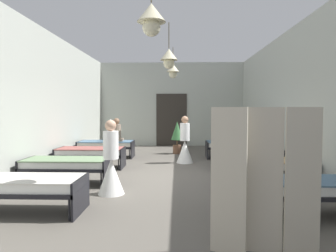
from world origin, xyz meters
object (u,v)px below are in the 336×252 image
at_px(bed_left_row_0, 24,186).
at_px(bed_left_row_1, 67,165).
at_px(nurse_mid_aisle, 185,146).
at_px(bed_right_row_3, 234,145).
at_px(nurse_near_aisle, 111,168).
at_px(privacy_screen, 265,181).
at_px(bed_right_row_0, 301,188).
at_px(bed_right_row_1, 266,166).
at_px(patient_seated_primary, 117,133).
at_px(bed_left_row_3, 106,145).
at_px(bed_left_row_2, 91,153).
at_px(bed_right_row_2, 246,153).
at_px(potted_plant, 177,134).

distance_m(bed_left_row_0, bed_left_row_1, 1.90).
bearing_deg(bed_left_row_1, nurse_mid_aisle, 45.75).
xyz_separation_m(bed_left_row_1, bed_right_row_3, (4.44, 3.80, 0.00)).
height_order(nurse_near_aisle, privacy_screen, privacy_screen).
xyz_separation_m(bed_right_row_0, bed_right_row_1, (0.00, 1.90, 0.00)).
bearing_deg(bed_left_row_1, patient_seated_primary, 84.84).
distance_m(bed_left_row_3, nurse_near_aisle, 4.74).
relative_size(bed_right_row_3, privacy_screen, 1.12).
distance_m(bed_right_row_0, bed_right_row_3, 5.70).
height_order(bed_right_row_1, nurse_mid_aisle, nurse_mid_aisle).
xyz_separation_m(bed_left_row_0, bed_right_row_1, (4.44, 1.90, 0.00)).
height_order(bed_left_row_2, privacy_screen, privacy_screen).
xyz_separation_m(bed_left_row_0, bed_right_row_2, (4.44, 3.80, 0.00)).
relative_size(bed_right_row_0, bed_left_row_2, 1.00).
relative_size(bed_right_row_1, bed_left_row_3, 1.00).
distance_m(nurse_mid_aisle, patient_seated_primary, 2.63).
bearing_deg(bed_left_row_3, bed_left_row_2, -90.00).
bearing_deg(bed_right_row_0, nurse_near_aisle, 161.13).
xyz_separation_m(bed_left_row_0, nurse_near_aisle, (1.18, 1.11, 0.09)).
relative_size(bed_right_row_0, patient_seated_primary, 2.38).
bearing_deg(bed_left_row_3, bed_left_row_0, -90.00).
distance_m(bed_left_row_2, bed_left_row_3, 1.90).
xyz_separation_m(bed_left_row_1, potted_plant, (2.48, 4.78, 0.30)).
height_order(nurse_mid_aisle, potted_plant, nurse_mid_aisle).
height_order(bed_right_row_2, patient_seated_primary, patient_seated_primary).
distance_m(bed_right_row_0, bed_right_row_1, 1.90).
bearing_deg(nurse_near_aisle, nurse_mid_aisle, -8.29).
height_order(bed_right_row_1, patient_seated_primary, patient_seated_primary).
distance_m(bed_right_row_1, bed_left_row_2, 4.83).
relative_size(bed_left_row_0, bed_right_row_2, 1.00).
bearing_deg(bed_right_row_3, bed_left_row_1, -139.44).
relative_size(bed_left_row_1, potted_plant, 1.55).
bearing_deg(bed_left_row_0, bed_left_row_2, 90.00).
bearing_deg(bed_left_row_2, bed_left_row_0, -90.00).
bearing_deg(bed_right_row_1, bed_left_row_0, -156.83).
bearing_deg(potted_plant, bed_right_row_3, -26.53).
bearing_deg(bed_right_row_3, bed_right_row_0, -90.00).
height_order(bed_left_row_3, bed_right_row_3, same).
bearing_deg(bed_left_row_0, bed_right_row_3, 52.08).
bearing_deg(nurse_near_aisle, bed_left_row_3, 29.46).
relative_size(bed_left_row_0, bed_left_row_3, 1.00).
relative_size(bed_right_row_3, nurse_mid_aisle, 1.28).
bearing_deg(bed_left_row_0, patient_seated_primary, 86.53).
bearing_deg(bed_left_row_3, potted_plant, 21.55).
height_order(bed_right_row_0, bed_left_row_1, same).
bearing_deg(bed_left_row_0, potted_plant, 69.64).
xyz_separation_m(bed_right_row_3, nurse_mid_aisle, (-1.72, -1.01, 0.09)).
bearing_deg(patient_seated_primary, bed_right_row_1, -43.44).
bearing_deg(privacy_screen, nurse_mid_aisle, 107.89).
relative_size(bed_right_row_0, potted_plant, 1.55).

